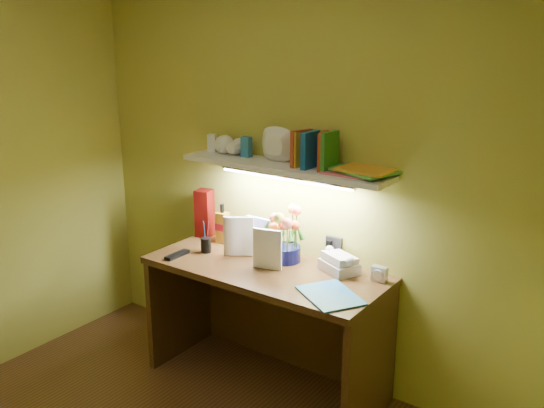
% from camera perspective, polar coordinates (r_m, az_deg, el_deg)
% --- Properties ---
extents(desk, '(1.40, 0.60, 0.75)m').
position_cam_1_polar(desk, '(3.62, -0.62, -11.47)').
color(desk, '#35210E').
rests_on(desk, ground).
extents(flower_bouquet, '(0.25, 0.25, 0.31)m').
position_cam_1_polar(flower_bouquet, '(3.50, 1.26, -2.95)').
color(flower_bouquet, '#090C38').
rests_on(flower_bouquet, desk).
extents(telephone, '(0.25, 0.22, 0.12)m').
position_cam_1_polar(telephone, '(3.39, 6.36, -5.40)').
color(telephone, beige).
rests_on(telephone, desk).
extents(desk_clock, '(0.08, 0.04, 0.08)m').
position_cam_1_polar(desk_clock, '(3.31, 10.09, -6.49)').
color(desk_clock, '#B7B6BB').
rests_on(desk_clock, desk).
extents(whisky_bottle, '(0.07, 0.07, 0.25)m').
position_cam_1_polar(whisky_bottle, '(3.82, -4.68, -1.83)').
color(whisky_bottle, '#A8701B').
rests_on(whisky_bottle, desk).
extents(whisky_box, '(0.12, 0.12, 0.31)m').
position_cam_1_polar(whisky_box, '(3.94, -6.37, -0.85)').
color(whisky_box, '#4F0804').
rests_on(whisky_box, desk).
extents(pen_cup, '(0.07, 0.07, 0.15)m').
position_cam_1_polar(pen_cup, '(3.68, -6.25, -3.40)').
color(pen_cup, black).
rests_on(pen_cup, desk).
extents(art_card, '(0.21, 0.05, 0.21)m').
position_cam_1_polar(art_card, '(3.66, -1.22, -2.94)').
color(art_card, white).
rests_on(art_card, desk).
extents(tv_remote, '(0.05, 0.17, 0.02)m').
position_cam_1_polar(tv_remote, '(3.66, -8.91, -4.74)').
color(tv_remote, black).
rests_on(tv_remote, desk).
extents(blue_folder, '(0.41, 0.38, 0.01)m').
position_cam_1_polar(blue_folder, '(3.11, 5.50, -8.55)').
color(blue_folder, teal).
rests_on(blue_folder, desk).
extents(desk_book_a, '(0.17, 0.11, 0.24)m').
position_cam_1_polar(desk_book_a, '(3.60, -4.59, -3.03)').
color(desk_book_a, silver).
rests_on(desk_book_a, desk).
extents(desk_book_b, '(0.17, 0.05, 0.24)m').
position_cam_1_polar(desk_book_b, '(3.42, -1.79, -4.08)').
color(desk_book_b, white).
rests_on(desk_book_b, desk).
extents(wall_shelf, '(1.32, 0.34, 0.25)m').
position_cam_1_polar(wall_shelf, '(3.41, 1.47, 4.09)').
color(wall_shelf, white).
rests_on(wall_shelf, ground).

